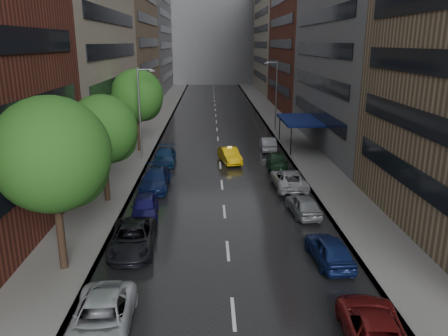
{
  "coord_description": "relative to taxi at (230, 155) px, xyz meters",
  "views": [
    {
      "loc": [
        -0.95,
        -12.56,
        11.44
      ],
      "look_at": [
        0.0,
        16.66,
        3.0
      ],
      "focal_mm": 35.0,
      "sensor_mm": 36.0,
      "label": 1
    }
  ],
  "objects": [
    {
      "name": "buildings_left",
      "position": [
        -15.96,
        29.74,
        15.26
      ],
      "size": [
        8.0,
        108.0,
        38.0
      ],
      "color": "maroon",
      "rests_on": "ground"
    },
    {
      "name": "tree_far",
      "position": [
        -9.56,
        4.7,
        5.33
      ],
      "size": [
        5.55,
        5.55,
        8.85
      ],
      "color": "#382619",
      "rests_on": "ground"
    },
    {
      "name": "street_lamp_left",
      "position": [
        -8.68,
        0.95,
        4.16
      ],
      "size": [
        1.74,
        0.22,
        9.0
      ],
      "color": "gray",
      "rests_on": "sidewalk_left"
    },
    {
      "name": "awning",
      "position": [
        8.03,
        5.95,
        2.4
      ],
      "size": [
        4.0,
        8.0,
        3.12
      ],
      "color": "navy",
      "rests_on": "sidewalk_right"
    },
    {
      "name": "tree_mid",
      "position": [
        -9.56,
        -10.84,
        4.72
      ],
      "size": [
        5.0,
        5.0,
        7.97
      ],
      "color": "#382619",
      "rests_on": "ground"
    },
    {
      "name": "sidewalk_left",
      "position": [
        -9.96,
        20.95,
        -0.66
      ],
      "size": [
        4.0,
        140.0,
        0.15
      ],
      "primitive_type": "cube",
      "color": "gray",
      "rests_on": "ground"
    },
    {
      "name": "taxi",
      "position": [
        0.0,
        0.0,
        0.0
      ],
      "size": [
        2.44,
        4.67,
        1.46
      ],
      "primitive_type": "imported",
      "rotation": [
        0.0,
        0.0,
        0.21
      ],
      "color": "#E9B10C",
      "rests_on": "ground"
    },
    {
      "name": "parked_cars_left",
      "position": [
        -6.36,
        -13.89,
        0.01
      ],
      "size": [
        2.71,
        31.35,
        1.57
      ],
      "color": "#B3B8BD",
      "rests_on": "ground"
    },
    {
      "name": "building_far",
      "position": [
        -0.96,
        88.95,
        15.27
      ],
      "size": [
        40.0,
        14.0,
        32.0
      ],
      "primitive_type": "cube",
      "color": "slate",
      "rests_on": "ground"
    },
    {
      "name": "street_lamp_right",
      "position": [
        6.77,
        15.95,
        4.16
      ],
      "size": [
        1.74,
        0.22,
        9.0
      ],
      "color": "gray",
      "rests_on": "sidewalk_right"
    },
    {
      "name": "tree_near",
      "position": [
        -9.56,
        -20.95,
        5.48
      ],
      "size": [
        5.7,
        5.7,
        9.08
      ],
      "color": "#382619",
      "rests_on": "ground"
    },
    {
      "name": "sidewalk_right",
      "position": [
        8.04,
        20.95,
        -0.66
      ],
      "size": [
        4.0,
        140.0,
        0.15
      ],
      "primitive_type": "cube",
      "color": "gray",
      "rests_on": "ground"
    },
    {
      "name": "parked_cars_right",
      "position": [
        4.44,
        -11.81,
        -0.01
      ],
      "size": [
        2.84,
        36.96,
        1.49
      ],
      "color": "maroon",
      "rests_on": "ground"
    },
    {
      "name": "road",
      "position": [
        -0.96,
        20.95,
        -0.73
      ],
      "size": [
        14.0,
        140.0,
        0.01
      ],
      "primitive_type": "cube",
      "color": "black",
      "rests_on": "ground"
    },
    {
      "name": "buildings_right",
      "position": [
        14.04,
        27.66,
        14.3
      ],
      "size": [
        8.05,
        109.1,
        36.0
      ],
      "color": "#937A5B",
      "rests_on": "ground"
    }
  ]
}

